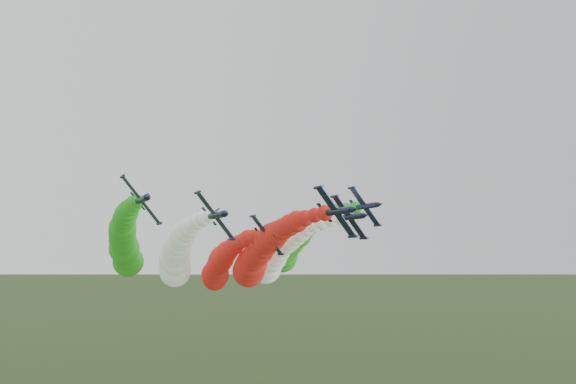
# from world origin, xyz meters

# --- Properties ---
(jet_lead) EXTENTS (13.51, 58.05, 16.31)m
(jet_lead) POSITION_xyz_m (8.61, 32.60, 36.98)
(jet_lead) COLOR black
(jet_lead) RESTS_ON ground
(jet_inner_left) EXTENTS (13.41, 57.95, 16.21)m
(jet_inner_left) POSITION_xyz_m (-4.73, 43.52, 36.69)
(jet_inner_left) COLOR black
(jet_inner_left) RESTS_ON ground
(jet_inner_right) EXTENTS (13.58, 58.12, 16.38)m
(jet_inner_right) POSITION_xyz_m (17.21, 43.37, 37.00)
(jet_inner_right) COLOR black
(jet_inner_right) RESTS_ON ground
(jet_outer_left) EXTENTS (13.40, 57.94, 16.20)m
(jet_outer_left) POSITION_xyz_m (-14.49, 46.76, 39.22)
(jet_outer_left) COLOR black
(jet_outer_left) RESTS_ON ground
(jet_outer_right) EXTENTS (13.77, 58.31, 16.57)m
(jet_outer_right) POSITION_xyz_m (25.21, 51.43, 39.34)
(jet_outer_right) COLOR black
(jet_outer_right) RESTS_ON ground
(jet_trail) EXTENTS (13.17, 57.71, 15.97)m
(jet_trail) POSITION_xyz_m (8.68, 55.85, 34.60)
(jet_trail) COLOR black
(jet_trail) RESTS_ON ground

